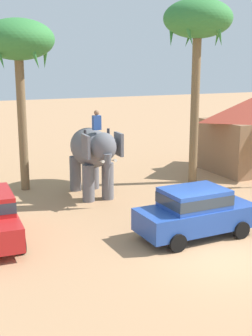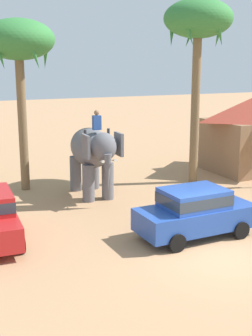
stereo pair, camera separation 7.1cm
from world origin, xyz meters
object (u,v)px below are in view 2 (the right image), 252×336
car_sedan_foreground (195,211)px  roadside_hut (252,132)px  palm_tree_behind_elephant (18,44)px  palm_tree_near_hut (198,24)px  elephant_with_mahout (93,152)px

car_sedan_foreground → roadside_hut: size_ratio=0.82×
palm_tree_behind_elephant → palm_tree_near_hut: (7.87, -2.03, 0.92)m
elephant_with_mahout → palm_tree_behind_elephant: palm_tree_behind_elephant is taller
roadside_hut → palm_tree_near_hut: bearing=-168.6°
roadside_hut → palm_tree_behind_elephant: bearing=174.4°
palm_tree_near_hut → roadside_hut: (4.18, 0.84, -5.38)m
car_sedan_foreground → roadside_hut: bearing=41.4°
car_sedan_foreground → palm_tree_near_hut: bearing=58.3°
elephant_with_mahout → palm_tree_behind_elephant: 5.71m
car_sedan_foreground → roadside_hut: (8.04, 7.09, 1.20)m
elephant_with_mahout → palm_tree_behind_elephant: (-2.53, 2.28, 4.59)m
car_sedan_foreground → palm_tree_behind_elephant: palm_tree_behind_elephant is taller
car_sedan_foreground → palm_tree_behind_elephant: bearing=115.9°
elephant_with_mahout → car_sedan_foreground: bearing=-76.0°
palm_tree_behind_elephant → palm_tree_near_hut: palm_tree_near_hut is taller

